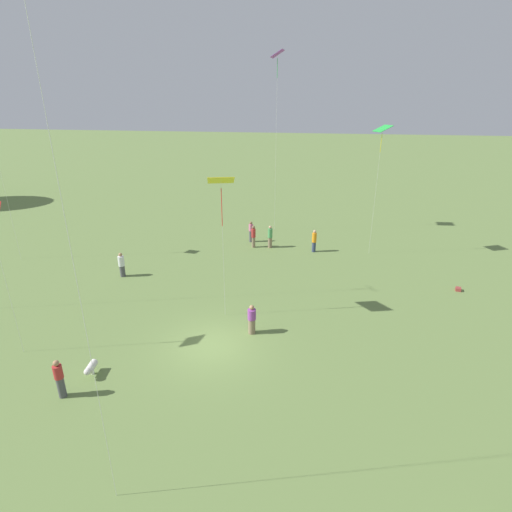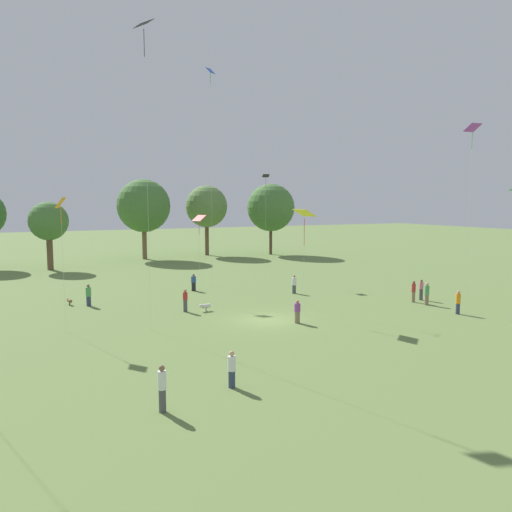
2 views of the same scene
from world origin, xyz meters
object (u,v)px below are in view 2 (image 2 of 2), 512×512
object	(u,v)px
person_3	(294,284)
dog_1	(205,306)
person_8	(194,283)
person_5	(421,290)
person_9	(427,294)
kite_3	(211,88)
person_4	(232,369)
person_10	(185,300)
kite_2	(61,208)
kite_7	(472,134)
person_1	(89,295)
kite_5	(144,39)
person_7	(297,312)
dog_0	(69,301)
person_0	(162,388)
person_2	(414,291)
kite_8	(266,182)
person_6	(458,302)
kite_0	(199,221)
kite_6	(304,215)

from	to	relation	value
person_3	dog_1	size ratio (longest dim) A/B	1.86
person_8	person_5	bearing A→B (deg)	-169.22
person_8	person_9	size ratio (longest dim) A/B	0.88
kite_3	person_4	bearing A→B (deg)	-96.06
person_10	kite_2	world-z (taller)	kite_2
person_4	kite_7	size ratio (longest dim) A/B	0.12
person_1	person_4	distance (m)	21.36
kite_3	kite_5	size ratio (longest dim) A/B	1.07
person_7	dog_0	size ratio (longest dim) A/B	2.10
person_1	person_10	world-z (taller)	person_1
person_0	person_2	distance (m)	27.31
person_4	kite_8	distance (m)	33.21
dog_0	person_9	bearing A→B (deg)	-39.39
person_0	kite_8	bearing A→B (deg)	109.38
person_6	kite_8	bearing A→B (deg)	48.67
kite_2	dog_1	xyz separation A→B (m)	(10.04, 1.81, -7.50)
person_3	person_8	bearing A→B (deg)	176.02
kite_2	dog_1	size ratio (longest dim) A/B	9.46
kite_2	person_5	bearing A→B (deg)	150.02
person_8	person_4	bearing A→B (deg)	124.28
kite_8	person_6	bearing A→B (deg)	165.25
person_1	kite_5	size ratio (longest dim) A/B	0.09
kite_2	kite_7	bearing A→B (deg)	147.68
person_0	person_8	world-z (taller)	person_0
person_6	dog_0	size ratio (longest dim) A/B	2.30
kite_0	dog_0	size ratio (longest dim) A/B	9.38
person_7	kite_3	size ratio (longest dim) A/B	0.08
person_0	person_6	distance (m)	25.35
person_1	kite_8	bearing A→B (deg)	-62.42
person_9	kite_6	distance (m)	12.66
person_3	kite_3	size ratio (longest dim) A/B	0.08
person_0	dog_1	xyz separation A→B (m)	(7.74, 16.49, -0.59)
person_7	kite_0	world-z (taller)	kite_0
person_9	kite_3	world-z (taller)	kite_3
person_3	kite_6	size ratio (longest dim) A/B	0.22
person_9	kite_7	size ratio (longest dim) A/B	0.12
person_1	person_4	xyz separation A→B (m)	(3.39, -21.09, -0.02)
person_10	dog_1	xyz separation A→B (m)	(1.38, -0.44, -0.48)
person_3	kite_2	distance (m)	21.72
person_3	kite_7	world-z (taller)	kite_7
person_10	kite_6	distance (m)	10.95
person_8	kite_7	world-z (taller)	kite_7
kite_2	kite_3	bearing A→B (deg)	-167.34
person_0	person_3	xyz separation A→B (m)	(17.56, 19.94, -0.14)
kite_8	person_4	bearing A→B (deg)	122.45
kite_8	dog_1	bearing A→B (deg)	109.30
person_5	person_8	world-z (taller)	person_5
kite_0	kite_2	world-z (taller)	kite_2
kite_3	kite_5	xyz separation A→B (m)	(-9.31, -13.31, -0.63)
person_1	person_8	distance (m)	10.13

